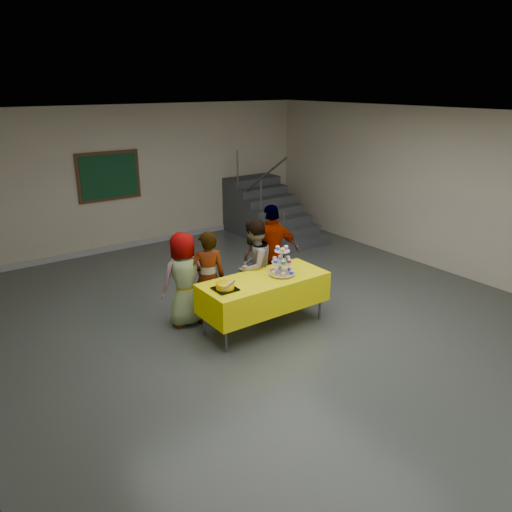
{
  "coord_description": "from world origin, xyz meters",
  "views": [
    {
      "loc": [
        -4.14,
        -5.04,
        3.43
      ],
      "look_at": [
        -0.19,
        0.47,
        1.05
      ],
      "focal_mm": 35.0,
      "sensor_mm": 36.0,
      "label": 1
    }
  ],
  "objects_px": {
    "schoolchild_b": "(208,278)",
    "staircase": "(266,213)",
    "bear_cake": "(225,286)",
    "bake_table": "(264,292)",
    "noticeboard": "(109,176)",
    "schoolchild_d": "(272,254)",
    "cupcake_stand": "(282,264)",
    "schoolchild_a": "(184,279)",
    "schoolchild_c": "(254,267)"
  },
  "relations": [
    {
      "from": "staircase",
      "to": "noticeboard",
      "type": "distance_m",
      "value": 3.65
    },
    {
      "from": "schoolchild_c",
      "to": "bake_table",
      "type": "bearing_deg",
      "value": 46.14
    },
    {
      "from": "bake_table",
      "to": "schoolchild_a",
      "type": "distance_m",
      "value": 1.18
    },
    {
      "from": "schoolchild_a",
      "to": "cupcake_stand",
      "type": "bearing_deg",
      "value": 145.52
    },
    {
      "from": "cupcake_stand",
      "to": "schoolchild_d",
      "type": "relative_size",
      "value": 0.28
    },
    {
      "from": "schoolchild_d",
      "to": "noticeboard",
      "type": "distance_m",
      "value": 4.23
    },
    {
      "from": "cupcake_stand",
      "to": "noticeboard",
      "type": "xyz_separation_m",
      "value": [
        -0.77,
        4.74,
        0.66
      ]
    },
    {
      "from": "cupcake_stand",
      "to": "bear_cake",
      "type": "distance_m",
      "value": 0.96
    },
    {
      "from": "bake_table",
      "to": "noticeboard",
      "type": "distance_m",
      "value": 4.83
    },
    {
      "from": "schoolchild_a",
      "to": "staircase",
      "type": "height_order",
      "value": "staircase"
    },
    {
      "from": "cupcake_stand",
      "to": "staircase",
      "type": "relative_size",
      "value": 0.19
    },
    {
      "from": "schoolchild_c",
      "to": "staircase",
      "type": "distance_m",
      "value": 4.27
    },
    {
      "from": "schoolchild_b",
      "to": "schoolchild_d",
      "type": "relative_size",
      "value": 0.88
    },
    {
      "from": "cupcake_stand",
      "to": "bear_cake",
      "type": "relative_size",
      "value": 1.24
    },
    {
      "from": "schoolchild_b",
      "to": "staircase",
      "type": "distance_m",
      "value": 4.75
    },
    {
      "from": "cupcake_stand",
      "to": "staircase",
      "type": "height_order",
      "value": "staircase"
    },
    {
      "from": "bake_table",
      "to": "bear_cake",
      "type": "relative_size",
      "value": 5.25
    },
    {
      "from": "cupcake_stand",
      "to": "schoolchild_b",
      "type": "bearing_deg",
      "value": 142.55
    },
    {
      "from": "bake_table",
      "to": "schoolchild_b",
      "type": "xyz_separation_m",
      "value": [
        -0.57,
        0.61,
        0.15
      ]
    },
    {
      "from": "schoolchild_c",
      "to": "staircase",
      "type": "height_order",
      "value": "staircase"
    },
    {
      "from": "schoolchild_c",
      "to": "schoolchild_d",
      "type": "xyz_separation_m",
      "value": [
        0.48,
        0.15,
        0.07
      ]
    },
    {
      "from": "bear_cake",
      "to": "schoolchild_b",
      "type": "bearing_deg",
      "value": 81.05
    },
    {
      "from": "schoolchild_d",
      "to": "schoolchild_c",
      "type": "bearing_deg",
      "value": 32.61
    },
    {
      "from": "schoolchild_a",
      "to": "noticeboard",
      "type": "xyz_separation_m",
      "value": [
        0.39,
        3.91,
        0.9
      ]
    },
    {
      "from": "schoolchild_b",
      "to": "schoolchild_c",
      "type": "distance_m",
      "value": 0.78
    },
    {
      "from": "bear_cake",
      "to": "schoolchild_c",
      "type": "xyz_separation_m",
      "value": [
        0.87,
        0.57,
        -0.09
      ]
    },
    {
      "from": "cupcake_stand",
      "to": "schoolchild_c",
      "type": "height_order",
      "value": "schoolchild_c"
    },
    {
      "from": "cupcake_stand",
      "to": "bake_table",
      "type": "bearing_deg",
      "value": 170.24
    },
    {
      "from": "schoolchild_b",
      "to": "schoolchild_d",
      "type": "xyz_separation_m",
      "value": [
        1.25,
        0.09,
        0.1
      ]
    },
    {
      "from": "bake_table",
      "to": "schoolchild_c",
      "type": "height_order",
      "value": "schoolchild_c"
    },
    {
      "from": "schoolchild_c",
      "to": "noticeboard",
      "type": "xyz_separation_m",
      "value": [
        -0.69,
        4.14,
        0.86
      ]
    },
    {
      "from": "schoolchild_b",
      "to": "bear_cake",
      "type": "bearing_deg",
      "value": 101.01
    },
    {
      "from": "cupcake_stand",
      "to": "noticeboard",
      "type": "distance_m",
      "value": 4.84
    },
    {
      "from": "bear_cake",
      "to": "schoolchild_d",
      "type": "xyz_separation_m",
      "value": [
        1.35,
        0.72,
        -0.02
      ]
    },
    {
      "from": "bake_table",
      "to": "noticeboard",
      "type": "bearing_deg",
      "value": 95.92
    },
    {
      "from": "schoolchild_d",
      "to": "schoolchild_b",
      "type": "bearing_deg",
      "value": 19.25
    },
    {
      "from": "bake_table",
      "to": "staircase",
      "type": "xyz_separation_m",
      "value": [
        2.89,
        3.85,
        -0.07
      ]
    },
    {
      "from": "noticeboard",
      "to": "schoolchild_b",
      "type": "bearing_deg",
      "value": -91.23
    },
    {
      "from": "bake_table",
      "to": "noticeboard",
      "type": "xyz_separation_m",
      "value": [
        -0.49,
        4.69,
        1.04
      ]
    },
    {
      "from": "schoolchild_c",
      "to": "noticeboard",
      "type": "bearing_deg",
      "value": -104.26
    },
    {
      "from": "schoolchild_b",
      "to": "staircase",
      "type": "height_order",
      "value": "staircase"
    },
    {
      "from": "cupcake_stand",
      "to": "bear_cake",
      "type": "height_order",
      "value": "cupcake_stand"
    },
    {
      "from": "bear_cake",
      "to": "schoolchild_b",
      "type": "xyz_separation_m",
      "value": [
        0.1,
        0.63,
        -0.12
      ]
    },
    {
      "from": "noticeboard",
      "to": "cupcake_stand",
      "type": "bearing_deg",
      "value": -80.79
    },
    {
      "from": "schoolchild_b",
      "to": "noticeboard",
      "type": "relative_size",
      "value": 1.09
    },
    {
      "from": "cupcake_stand",
      "to": "noticeboard",
      "type": "relative_size",
      "value": 0.34
    },
    {
      "from": "bear_cake",
      "to": "cupcake_stand",
      "type": "bearing_deg",
      "value": -1.41
    },
    {
      "from": "schoolchild_c",
      "to": "schoolchild_d",
      "type": "height_order",
      "value": "schoolchild_d"
    },
    {
      "from": "noticeboard",
      "to": "bake_table",
      "type": "bearing_deg",
      "value": -84.08
    },
    {
      "from": "schoolchild_b",
      "to": "schoolchild_c",
      "type": "height_order",
      "value": "schoolchild_c"
    }
  ]
}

